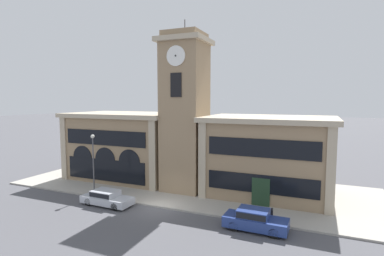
{
  "coord_description": "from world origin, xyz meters",
  "views": [
    {
      "loc": [
        12.15,
        -21.42,
        9.11
      ],
      "look_at": [
        1.58,
        3.5,
        6.53
      ],
      "focal_mm": 28.0,
      "sensor_mm": 36.0,
      "label": 1
    }
  ],
  "objects_px": {
    "parked_car_near": "(107,197)",
    "parked_car_mid": "(255,219)",
    "street_lamp": "(93,155)",
    "bollard": "(272,215)"
  },
  "relations": [
    {
      "from": "street_lamp",
      "to": "bollard",
      "type": "bearing_deg",
      "value": -0.42
    },
    {
      "from": "street_lamp",
      "to": "bollard",
      "type": "distance_m",
      "value": 16.84
    },
    {
      "from": "parked_car_mid",
      "to": "bollard",
      "type": "relative_size",
      "value": 4.19
    },
    {
      "from": "parked_car_near",
      "to": "bollard",
      "type": "distance_m",
      "value": 13.82
    },
    {
      "from": "parked_car_mid",
      "to": "bollard",
      "type": "bearing_deg",
      "value": 59.95
    },
    {
      "from": "parked_car_near",
      "to": "street_lamp",
      "type": "xyz_separation_m",
      "value": [
        -2.8,
        1.66,
        3.22
      ]
    },
    {
      "from": "parked_car_near",
      "to": "bollard",
      "type": "height_order",
      "value": "parked_car_near"
    },
    {
      "from": "parked_car_near",
      "to": "parked_car_mid",
      "type": "distance_m",
      "value": 12.8
    },
    {
      "from": "street_lamp",
      "to": "bollard",
      "type": "xyz_separation_m",
      "value": [
        16.53,
        -0.12,
        -3.23
      ]
    },
    {
      "from": "parked_car_mid",
      "to": "parked_car_near",
      "type": "bearing_deg",
      "value": -178.62
    }
  ]
}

